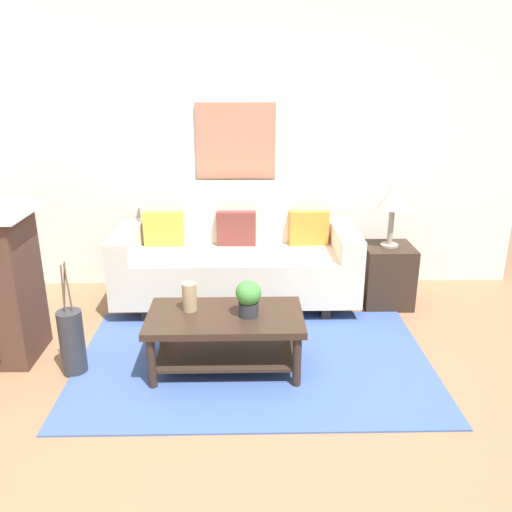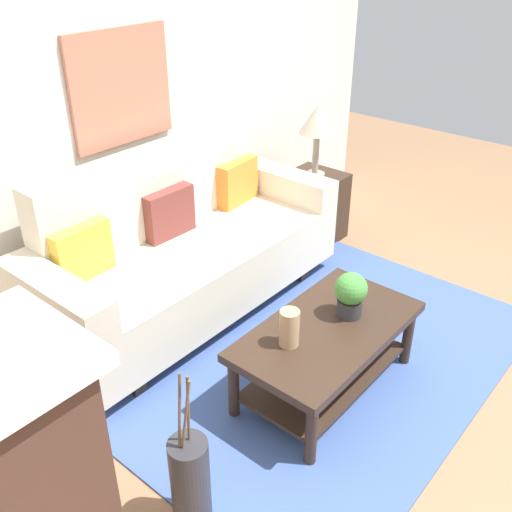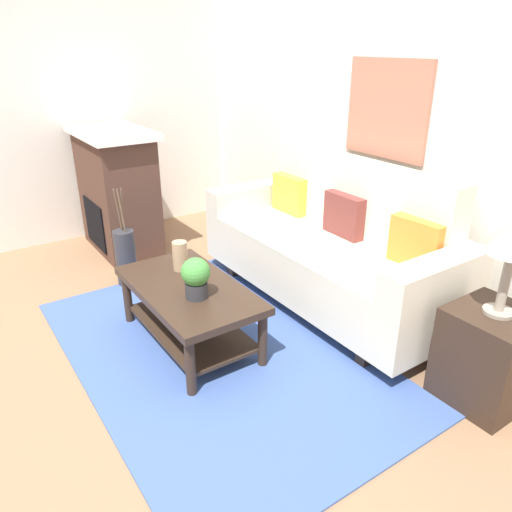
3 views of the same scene
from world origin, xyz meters
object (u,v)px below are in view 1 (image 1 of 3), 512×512
side_table (386,275)px  coffee_table (225,329)px  tabletop_vase (190,297)px  framed_painting (236,141)px  throw_pillow_orange (308,228)px  table_lamp (393,199)px  couch (236,258)px  potted_plant_tabletop (249,297)px  throw_pillow_mustard (164,229)px  throw_pillow_maroon (236,228)px  floor_vase (72,342)px

side_table → coffee_table: bearing=-142.4°
tabletop_vase → framed_painting: (0.32, 1.57, 0.90)m
tabletop_vase → framed_painting: bearing=78.6°
coffee_table → throw_pillow_orange: bearing=60.7°
throw_pillow_orange → table_lamp: (0.71, -0.20, 0.31)m
couch → throw_pillow_orange: size_ratio=6.00×
side_table → framed_painting: framed_painting is taller
tabletop_vase → potted_plant_tabletop: (0.42, -0.10, 0.04)m
couch → throw_pillow_mustard: couch is taller
table_lamp → tabletop_vase: bearing=-148.6°
throw_pillow_orange → potted_plant_tabletop: (-0.57, -1.33, -0.11)m
tabletop_vase → table_lamp: size_ratio=0.36×
throw_pillow_orange → potted_plant_tabletop: bearing=-113.1°
tabletop_vase → potted_plant_tabletop: size_ratio=0.79×
throw_pillow_orange → coffee_table: (-0.73, -1.31, -0.37)m
side_table → throw_pillow_maroon: bearing=171.9°
throw_pillow_mustard → couch: bearing=-10.7°
tabletop_vase → side_table: tabletop_vase is taller
framed_painting → throw_pillow_orange: bearing=-27.0°
throw_pillow_mustard → tabletop_vase: throw_pillow_mustard is taller
table_lamp → potted_plant_tabletop: bearing=-138.4°
potted_plant_tabletop → table_lamp: size_ratio=0.46×
throw_pillow_orange → side_table: throw_pillow_orange is taller
throw_pillow_maroon → tabletop_vase: size_ratio=1.75×
coffee_table → potted_plant_tabletop: bearing=-8.0°
throw_pillow_mustard → throw_pillow_maroon: 0.67m
side_table → table_lamp: table_lamp is taller
potted_plant_tabletop → table_lamp: (1.28, 1.13, 0.42)m
throw_pillow_orange → couch: bearing=-169.3°
coffee_table → tabletop_vase: 0.34m
coffee_table → table_lamp: 1.94m
couch → potted_plant_tabletop: (0.10, -1.20, 0.14)m
throw_pillow_mustard → potted_plant_tabletop: size_ratio=1.37×
couch → coffee_table: bearing=-93.1°
coffee_table → tabletop_vase: tabletop_vase is taller
potted_plant_tabletop → table_lamp: table_lamp is taller
couch → tabletop_vase: size_ratio=10.50×
throw_pillow_mustard → framed_painting: framed_painting is taller
framed_painting → table_lamp: bearing=-21.2°
throw_pillow_orange → potted_plant_tabletop: size_ratio=1.37×
coffee_table → potted_plant_tabletop: 0.31m
side_table → table_lamp: size_ratio=0.98×
couch → coffee_table: size_ratio=1.96×
couch → floor_vase: (-1.15, -1.22, -0.19)m
coffee_table → tabletop_vase: (-0.25, 0.07, 0.22)m
throw_pillow_orange → floor_vase: throw_pillow_orange is taller
tabletop_vase → table_lamp: 2.04m
throw_pillow_mustard → side_table: throw_pillow_mustard is taller
table_lamp → coffee_table: bearing=-142.4°
throw_pillow_orange → throw_pillow_mustard: bearing=180.0°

